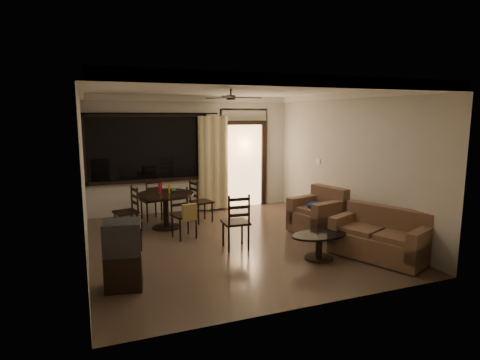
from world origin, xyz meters
name	(u,v)px	position (x,y,z in m)	size (l,w,h in m)	color
ground	(231,242)	(0.00, 0.00, 0.00)	(5.50, 5.50, 0.00)	#7F6651
room_shell	(229,138)	(0.59, 1.77, 1.83)	(5.50, 6.70, 5.50)	beige
dining_table	(166,201)	(-0.95, 1.40, 0.58)	(1.18, 1.18, 0.96)	black
dining_chair_west	(127,220)	(-1.76, 1.21, 0.28)	(0.50, 0.50, 0.95)	black
dining_chair_east	(201,209)	(-0.13, 1.59, 0.28)	(0.50, 0.50, 0.95)	black
dining_chair_south	(184,222)	(-0.75, 0.57, 0.31)	(0.50, 0.55, 0.95)	black
dining_chair_north	(152,207)	(-1.13, 2.17, 0.28)	(0.50, 0.50, 0.95)	black
tv_cabinet	(123,255)	(-2.05, -1.36, 0.47)	(0.56, 0.52, 0.94)	black
sofa	(381,239)	(2.05, -1.65, 0.32)	(1.33, 1.69, 0.80)	#4F2B24
armchair	(319,215)	(1.86, -0.04, 0.37)	(1.06, 1.06, 0.89)	#4F2B24
coffee_table	(319,242)	(1.05, -1.35, 0.28)	(0.96, 0.58, 0.42)	black
side_chair	(236,232)	(-0.05, -0.37, 0.30)	(0.46, 0.46, 1.00)	black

